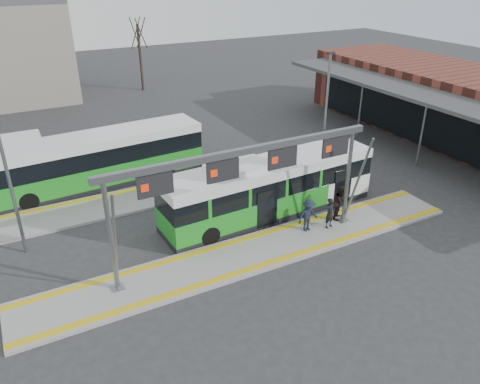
% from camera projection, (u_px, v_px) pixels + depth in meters
% --- Properties ---
extents(ground, '(120.00, 120.00, 0.00)m').
position_uv_depth(ground, '(255.00, 253.00, 22.23)').
color(ground, '#2D2D30').
rests_on(ground, ground).
extents(platform_main, '(22.00, 3.00, 0.15)m').
position_uv_depth(platform_main, '(255.00, 252.00, 22.20)').
color(platform_main, gray).
rests_on(platform_main, ground).
extents(platform_second, '(20.00, 3.00, 0.15)m').
position_uv_depth(platform_second, '(126.00, 201.00, 26.83)').
color(platform_second, gray).
rests_on(platform_second, ground).
extents(tactile_main, '(22.00, 2.65, 0.02)m').
position_uv_depth(tactile_main, '(256.00, 251.00, 22.16)').
color(tactile_main, gold).
rests_on(tactile_main, platform_main).
extents(tactile_second, '(20.00, 0.35, 0.02)m').
position_uv_depth(tactile_second, '(120.00, 192.00, 27.70)').
color(tactile_second, gold).
rests_on(tactile_second, platform_second).
extents(gantry, '(13.00, 1.68, 5.20)m').
position_uv_depth(gantry, '(247.00, 170.00, 20.37)').
color(gantry, slate).
rests_on(gantry, platform_main).
extents(hero_bus, '(12.24, 3.12, 3.34)m').
position_uv_depth(hero_bus, '(269.00, 188.00, 25.06)').
color(hero_bus, black).
rests_on(hero_bus, ground).
extents(bg_bus_green, '(12.86, 3.56, 3.18)m').
position_uv_depth(bg_bus_green, '(99.00, 160.00, 28.44)').
color(bg_bus_green, black).
rests_on(bg_bus_green, ground).
extents(passenger_a, '(0.67, 0.51, 1.63)m').
position_uv_depth(passenger_a, '(330.00, 213.00, 23.78)').
color(passenger_a, black).
rests_on(passenger_a, platform_main).
extents(passenger_b, '(1.14, 1.07, 1.86)m').
position_uv_depth(passenger_b, '(341.00, 202.00, 24.57)').
color(passenger_b, black).
rests_on(passenger_b, platform_main).
extents(passenger_c, '(1.13, 0.66, 1.73)m').
position_uv_depth(passenger_c, '(308.00, 215.00, 23.47)').
color(passenger_c, '#191F2E').
rests_on(passenger_c, platform_main).
extents(tree_left, '(1.40, 1.40, 7.77)m').
position_uv_depth(tree_left, '(3.00, 41.00, 42.37)').
color(tree_left, '#382B21').
rests_on(tree_left, ground).
extents(tree_mid, '(1.40, 1.40, 7.59)m').
position_uv_depth(tree_mid, '(138.00, 34.00, 47.34)').
color(tree_mid, '#382B21').
rests_on(tree_mid, ground).
extents(lamp_west, '(0.50, 0.25, 8.47)m').
position_uv_depth(lamp_west, '(6.00, 166.00, 20.35)').
color(lamp_west, slate).
rests_on(lamp_west, ground).
extents(lamp_east, '(0.50, 0.25, 7.73)m').
position_uv_depth(lamp_east, '(326.00, 112.00, 28.69)').
color(lamp_east, slate).
rests_on(lamp_east, ground).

